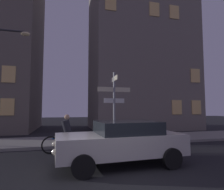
# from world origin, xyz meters

# --- Properties ---
(ground_plane) EXTENTS (80.00, 80.00, 0.00)m
(ground_plane) POSITION_xyz_m (0.00, 0.00, 0.00)
(ground_plane) COLOR black
(sidewalk_kerb) EXTENTS (40.00, 3.23, 0.14)m
(sidewalk_kerb) POSITION_xyz_m (0.00, 6.33, 0.07)
(sidewalk_kerb) COLOR gray
(sidewalk_kerb) RESTS_ON ground_plane
(signpost) EXTENTS (1.78, 1.28, 3.65)m
(signpost) POSITION_xyz_m (1.04, 5.09, 2.30)
(signpost) COLOR gray
(signpost) RESTS_ON sidewalk_kerb
(car_near_left) EXTENTS (4.33, 2.21, 1.43)m
(car_near_left) POSITION_xyz_m (0.38, 1.69, 0.77)
(car_near_left) COLOR beige
(car_near_left) RESTS_ON ground_plane
(cyclist) EXTENTS (1.81, 0.37, 1.61)m
(cyclist) POSITION_xyz_m (-1.44, 3.90, 0.75)
(cyclist) COLOR black
(cyclist) RESTS_ON ground_plane
(building_right_block) EXTENTS (9.49, 6.52, 19.50)m
(building_right_block) POSITION_xyz_m (5.70, 12.64, 9.75)
(building_right_block) COLOR slate
(building_right_block) RESTS_ON ground_plane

